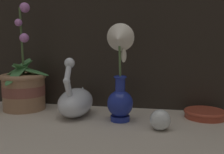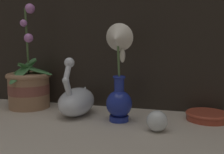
{
  "view_description": "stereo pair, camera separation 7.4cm",
  "coord_description": "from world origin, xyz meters",
  "px_view_note": "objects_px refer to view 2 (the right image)",
  "views": [
    {
      "loc": [
        0.19,
        -0.71,
        0.26
      ],
      "look_at": [
        0.02,
        0.14,
        0.14
      ],
      "focal_mm": 42.0,
      "sensor_mm": 36.0,
      "label": 1
    },
    {
      "loc": [
        0.26,
        -0.7,
        0.26
      ],
      "look_at": [
        0.02,
        0.14,
        0.14
      ],
      "focal_mm": 42.0,
      "sensor_mm": 36.0,
      "label": 2
    }
  ],
  "objects_px": {
    "swan_figurine": "(77,100)",
    "glass_sphere": "(157,121)",
    "blue_vase": "(119,81)",
    "amber_dish": "(207,115)",
    "orchid_potted_plant": "(29,86)"
  },
  "relations": [
    {
      "from": "blue_vase",
      "to": "amber_dish",
      "type": "relative_size",
      "value": 2.25
    },
    {
      "from": "amber_dish",
      "to": "glass_sphere",
      "type": "bearing_deg",
      "value": -133.54
    },
    {
      "from": "swan_figurine",
      "to": "orchid_potted_plant",
      "type": "bearing_deg",
      "value": 167.5
    },
    {
      "from": "blue_vase",
      "to": "swan_figurine",
      "type": "bearing_deg",
      "value": 166.88
    },
    {
      "from": "amber_dish",
      "to": "swan_figurine",
      "type": "bearing_deg",
      "value": -172.24
    },
    {
      "from": "blue_vase",
      "to": "amber_dish",
      "type": "height_order",
      "value": "blue_vase"
    },
    {
      "from": "orchid_potted_plant",
      "to": "swan_figurine",
      "type": "bearing_deg",
      "value": -12.5
    },
    {
      "from": "swan_figurine",
      "to": "amber_dish",
      "type": "xyz_separation_m",
      "value": [
        0.44,
        0.06,
        -0.04
      ]
    },
    {
      "from": "swan_figurine",
      "to": "blue_vase",
      "type": "xyz_separation_m",
      "value": [
        0.16,
        -0.04,
        0.08
      ]
    },
    {
      "from": "orchid_potted_plant",
      "to": "amber_dish",
      "type": "distance_m",
      "value": 0.67
    },
    {
      "from": "swan_figurine",
      "to": "glass_sphere",
      "type": "xyz_separation_m",
      "value": [
        0.29,
        -0.1,
        -0.02
      ]
    },
    {
      "from": "swan_figurine",
      "to": "blue_vase",
      "type": "height_order",
      "value": "blue_vase"
    },
    {
      "from": "orchid_potted_plant",
      "to": "swan_figurine",
      "type": "distance_m",
      "value": 0.23
    },
    {
      "from": "swan_figurine",
      "to": "amber_dish",
      "type": "height_order",
      "value": "swan_figurine"
    },
    {
      "from": "orchid_potted_plant",
      "to": "blue_vase",
      "type": "bearing_deg",
      "value": -12.76
    }
  ]
}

